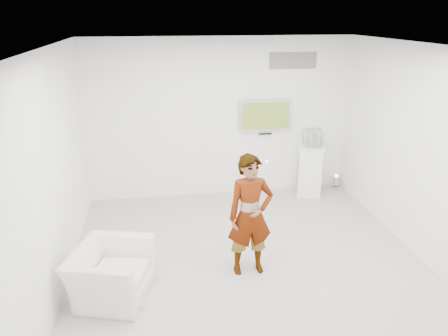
# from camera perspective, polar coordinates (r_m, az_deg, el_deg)

# --- Properties ---
(room) EXTENTS (5.01, 5.01, 3.00)m
(room) POSITION_cam_1_polar(r_m,az_deg,el_deg) (5.88, 3.31, 0.88)
(room) COLOR #B1A9A2
(room) RESTS_ON ground
(tv) EXTENTS (1.00, 0.08, 0.60)m
(tv) POSITION_cam_1_polar(r_m,az_deg,el_deg) (8.35, 5.42, 6.86)
(tv) COLOR #BBBBBF
(tv) RESTS_ON room
(logo_decal) EXTENTS (0.90, 0.02, 0.30)m
(logo_decal) POSITION_cam_1_polar(r_m,az_deg,el_deg) (8.37, 9.00, 13.68)
(logo_decal) COLOR slate
(logo_decal) RESTS_ON room
(person) EXTENTS (0.64, 0.44, 1.68)m
(person) POSITION_cam_1_polar(r_m,az_deg,el_deg) (5.85, 3.46, -6.20)
(person) COLOR white
(person) RESTS_ON room
(armchair) EXTENTS (1.13, 1.22, 0.65)m
(armchair) POSITION_cam_1_polar(r_m,az_deg,el_deg) (5.77, -14.55, -13.12)
(armchair) COLOR white
(armchair) RESTS_ON room
(pedestal) EXTENTS (0.63, 0.63, 1.00)m
(pedestal) POSITION_cam_1_polar(r_m,az_deg,el_deg) (8.61, 11.21, -0.32)
(pedestal) COLOR white
(pedestal) RESTS_ON room
(floor_uplight) EXTENTS (0.21, 0.21, 0.29)m
(floor_uplight) POSITION_cam_1_polar(r_m,az_deg,el_deg) (9.15, 14.40, -1.74)
(floor_uplight) COLOR silver
(floor_uplight) RESTS_ON room
(vitrine) EXTENTS (0.34, 0.34, 0.31)m
(vitrine) POSITION_cam_1_polar(r_m,az_deg,el_deg) (8.41, 11.50, 3.90)
(vitrine) COLOR white
(vitrine) RESTS_ON pedestal
(console) EXTENTS (0.15, 0.17, 0.24)m
(console) POSITION_cam_1_polar(r_m,az_deg,el_deg) (8.42, 11.49, 3.65)
(console) COLOR white
(console) RESTS_ON pedestal
(wii_remote) EXTENTS (0.07, 0.15, 0.04)m
(wii_remote) POSITION_cam_1_polar(r_m,az_deg,el_deg) (5.79, 5.57, 0.70)
(wii_remote) COLOR white
(wii_remote) RESTS_ON person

